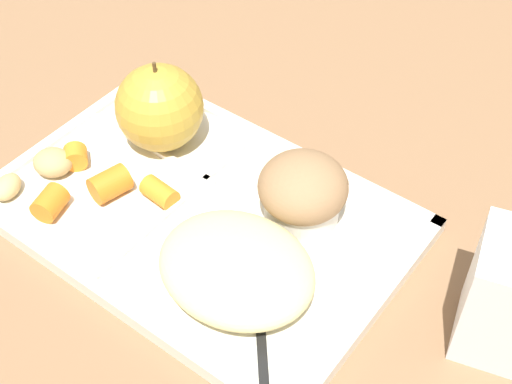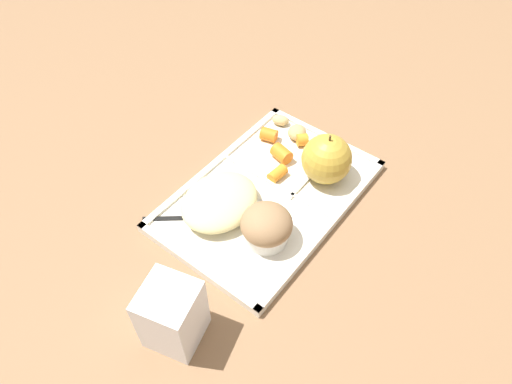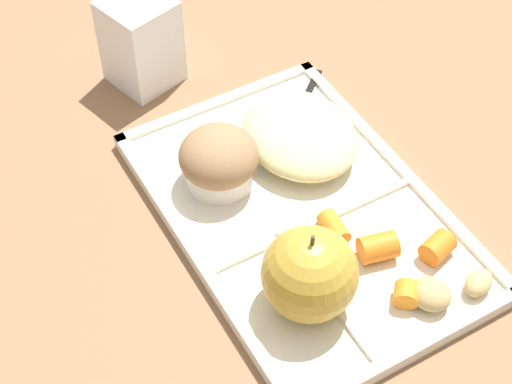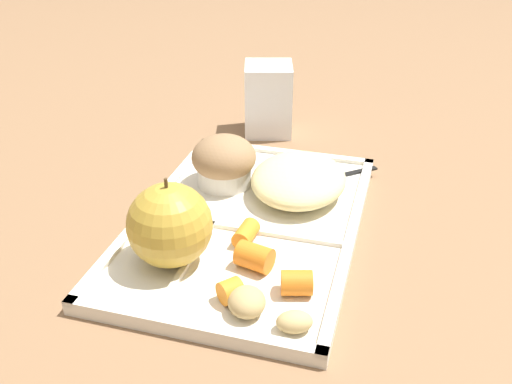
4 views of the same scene
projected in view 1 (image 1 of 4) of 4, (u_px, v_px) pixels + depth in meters
name	position (u px, v px, depth m)	size (l,w,h in m)	color
ground	(201.00, 221.00, 0.68)	(6.00, 6.00, 0.00)	#846042
lunch_tray	(200.00, 216.00, 0.68)	(0.38, 0.25, 0.02)	silver
green_apple	(159.00, 108.00, 0.71)	(0.09, 0.09, 0.10)	#B79333
bran_muffin	(303.00, 191.00, 0.65)	(0.08, 0.08, 0.07)	silver
carrot_slice_diagonal	(110.00, 184.00, 0.68)	(0.03, 0.03, 0.04)	orange
carrot_slice_tilted	(160.00, 193.00, 0.68)	(0.02, 0.02, 0.04)	orange
carrot_slice_near_corner	(75.00, 157.00, 0.71)	(0.02, 0.02, 0.02)	orange
carrot_slice_large	(50.00, 203.00, 0.67)	(0.02, 0.02, 0.03)	orange
potato_chunk_wedge	(7.00, 187.00, 0.69)	(0.03, 0.02, 0.02)	tan
potato_chunk_browned	(53.00, 162.00, 0.71)	(0.04, 0.04, 0.02)	tan
egg_noodle_pile	(236.00, 268.00, 0.61)	(0.14, 0.12, 0.04)	beige
meatball_front	(225.00, 266.00, 0.61)	(0.04, 0.04, 0.04)	brown
meatball_side	(222.00, 277.00, 0.61)	(0.03, 0.03, 0.03)	#755B4C
meatball_center	(208.00, 287.00, 0.60)	(0.03, 0.03, 0.03)	brown
plastic_fork	(260.00, 321.00, 0.59)	(0.11, 0.13, 0.00)	black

